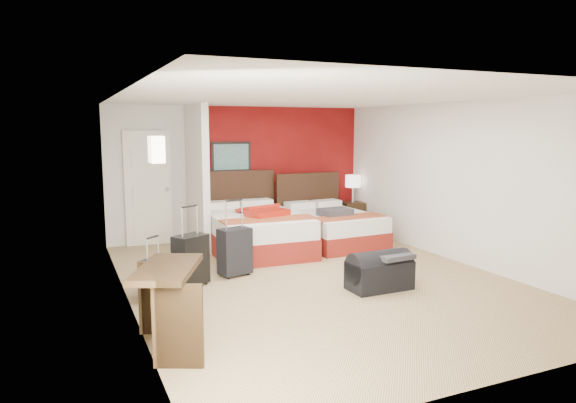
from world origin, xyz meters
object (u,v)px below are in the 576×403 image
bed_right (332,228)px  duffel_bag (379,274)px  table_lamp (353,189)px  suitcase_black (191,262)px  desk (168,308)px  nightstand (352,216)px  suitcase_charcoal (235,253)px  bed_left (255,232)px  red_suitcase_open (262,211)px  suitcase_navy (154,280)px

bed_right → duffel_bag: bed_right is taller
table_lamp → suitcase_black: table_lamp is taller
desk → nightstand: bearing=68.2°
nightstand → suitcase_charcoal: bearing=-138.3°
bed_left → nightstand: size_ratio=3.68×
nightstand → suitcase_charcoal: suitcase_charcoal is taller
nightstand → table_lamp: bearing=0.0°
red_suitcase_open → nightstand: bearing=8.3°
red_suitcase_open → desk: (-2.23, -3.34, -0.29)m
table_lamp → suitcase_navy: bearing=-148.3°
suitcase_charcoal → suitcase_black: bearing=-174.6°
suitcase_black → suitcase_charcoal: suitcase_black is taller
bed_left → duffel_bag: 2.77m
bed_right → desk: desk is taller
bed_right → red_suitcase_open: 1.44m
duffel_bag → desk: 2.99m
red_suitcase_open → desk: size_ratio=0.91×
bed_right → suitcase_charcoal: 2.60m
red_suitcase_open → bed_right: bearing=-11.2°
red_suitcase_open → duffel_bag: red_suitcase_open is taller
bed_left → suitcase_charcoal: suitcase_charcoal is taller
red_suitcase_open → table_lamp: (2.37, 1.01, 0.16)m
table_lamp → suitcase_black: size_ratio=0.84×
red_suitcase_open → suitcase_navy: bearing=-155.0°
bed_left → duffel_bag: bearing=-72.2°
duffel_bag → suitcase_black: bearing=152.6°
bed_right → nightstand: size_ratio=3.23×
nightstand → bed_left: bearing=-152.2°
suitcase_black → bed_right: bearing=-2.7°
red_suitcase_open → suitcase_black: bearing=-152.3°
bed_right → red_suitcase_open: (-1.38, -0.09, 0.42)m
bed_right → red_suitcase_open: size_ratio=2.11×
suitcase_charcoal → desk: bearing=-136.7°
nightstand → suitcase_navy: 5.27m
bed_right → suitcase_black: (-2.95, -1.53, 0.05)m
red_suitcase_open → desk: 4.03m
duffel_bag → table_lamp: bearing=63.7°
table_lamp → suitcase_black: (-3.95, -2.45, -0.53)m
bed_left → suitcase_black: size_ratio=3.25×
suitcase_black → duffel_bag: 2.49m
duffel_bag → nightstand: bearing=63.7°
suitcase_black → suitcase_charcoal: 0.74m
bed_left → suitcase_navy: bed_left is taller
desk → suitcase_navy: bearing=110.3°
bed_right → nightstand: bearing=40.0°
nightstand → desk: size_ratio=0.60×
nightstand → duffel_bag: bearing=-108.2°
suitcase_navy → duffel_bag: size_ratio=0.57×
bed_right → table_lamp: bearing=40.0°
bed_left → table_lamp: bearing=22.4°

